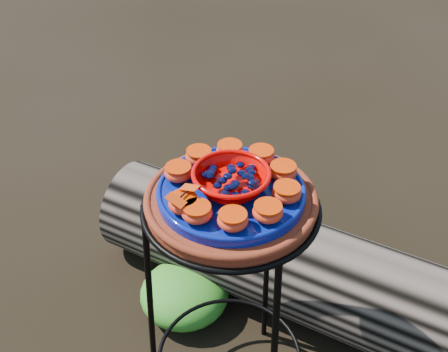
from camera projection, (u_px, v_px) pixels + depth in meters
The scene contains 19 objects.
plant_stand at pixel (230, 309), 1.46m from camera, with size 0.44×0.44×0.70m, color black, non-canonical shape.
terracotta_saucer at pixel (231, 202), 1.24m from camera, with size 0.38×0.38×0.03m, color #5E130B.
cobalt_plate at pixel (231, 193), 1.22m from camera, with size 0.32×0.32×0.02m, color #07105D.
red_bowl at pixel (231, 181), 1.20m from camera, with size 0.16×0.16×0.04m, color #D20200, non-canonical shape.
glass_gems at pixel (231, 168), 1.18m from camera, with size 0.13×0.13×0.02m, color black, non-canonical shape.
orange_half_0 at pixel (183, 204), 1.15m from camera, with size 0.06×0.06×0.03m, color red.
orange_half_1 at pixel (197, 213), 1.13m from camera, with size 0.06×0.06×0.03m, color red.
orange_half_2 at pixel (233, 220), 1.11m from camera, with size 0.06×0.06×0.03m, color red.
orange_half_3 at pixel (268, 212), 1.13m from camera, with size 0.06×0.06×0.03m, color red.
orange_half_4 at pixel (286, 193), 1.18m from camera, with size 0.06×0.06×0.03m, color red.
orange_half_5 at pixel (283, 172), 1.24m from camera, with size 0.06×0.06×0.03m, color red.
orange_half_6 at pixel (261, 156), 1.28m from camera, with size 0.06×0.06×0.03m, color red.
orange_half_7 at pixel (230, 150), 1.30m from camera, with size 0.06×0.06×0.03m, color red.
orange_half_8 at pixel (199, 156), 1.28m from camera, with size 0.06×0.06×0.03m, color red.
orange_half_9 at pixel (178, 173), 1.23m from camera, with size 0.06×0.06×0.03m, color red.
butterfly at pixel (183, 194), 1.13m from camera, with size 0.09×0.05×0.02m, color red, non-canonical shape.
driftwood_log at pixel (351, 289), 1.76m from camera, with size 1.74×0.46×0.33m, color black, non-canonical shape.
foliage_left at pixel (184, 292), 1.86m from camera, with size 0.30×0.30×0.15m, color #2C7117.
foliage_back at pixel (258, 233), 2.08m from camera, with size 0.34×0.34×0.17m, color #2C7117.
Camera 1 is at (0.48, -0.82, 1.51)m, focal length 45.00 mm.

